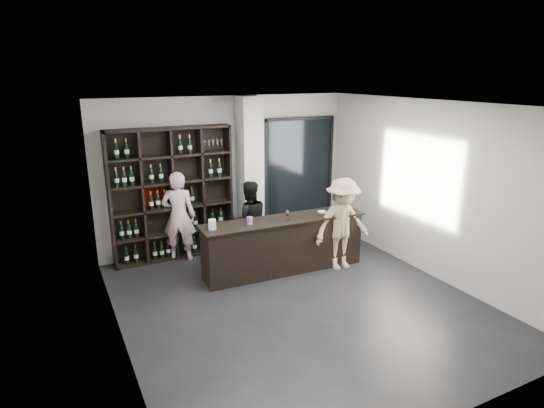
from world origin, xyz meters
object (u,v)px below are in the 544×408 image
tasting_counter (284,245)px  taster_pink (179,216)px  customer (342,224)px  wine_shelf (172,194)px  taster_black (249,221)px

tasting_counter → taster_pink: bearing=140.7°
tasting_counter → customer: bearing=-17.3°
wine_shelf → taster_pink: bearing=-73.1°
taster_pink → customer: taster_pink is taller
taster_pink → taster_black: 1.26m
taster_black → taster_pink: bearing=-12.7°
wine_shelf → tasting_counter: wine_shelf is taller
taster_pink → taster_black: size_ratio=1.12×
tasting_counter → customer: customer is taller
wine_shelf → taster_pink: wine_shelf is taller
tasting_counter → taster_pink: 1.98m
tasting_counter → taster_black: taster_black is taller
wine_shelf → tasting_counter: 2.22m
taster_pink → customer: bearing=170.4°
taster_black → customer: 1.67m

